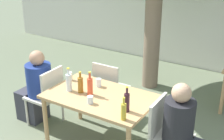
{
  "coord_description": "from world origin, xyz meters",
  "views": [
    {
      "loc": [
        2.02,
        -2.98,
        2.64
      ],
      "look_at": [
        0.0,
        0.3,
        1.01
      ],
      "focal_mm": 50.0,
      "sensor_mm": 36.0,
      "label": 1
    }
  ],
  "objects_px": {
    "oil_cruet_2": "(124,111)",
    "drinking_glass_2": "(70,76)",
    "patio_chair_0": "(48,93)",
    "patio_chair_2": "(109,87)",
    "dining_table_front": "(100,101)",
    "amber_bottle_4": "(80,84)",
    "drinking_glass_1": "(90,100)",
    "soda_bottle_0": "(90,86)",
    "wine_bottle_1": "(127,102)",
    "person_seated_0": "(36,90)",
    "person_seated_1": "(185,137)",
    "water_bottle_3": "(69,82)",
    "patio_chair_1": "(166,131)",
    "drinking_glass_0": "(99,83)"
  },
  "relations": [
    {
      "from": "patio_chair_1",
      "to": "drinking_glass_0",
      "type": "xyz_separation_m",
      "value": [
        -1.09,
        0.21,
        0.28
      ]
    },
    {
      "from": "person_seated_1",
      "to": "drinking_glass_1",
      "type": "distance_m",
      "value": 1.21
    },
    {
      "from": "person_seated_0",
      "to": "wine_bottle_1",
      "type": "relative_size",
      "value": 3.63
    },
    {
      "from": "patio_chair_0",
      "to": "oil_cruet_2",
      "type": "bearing_deg",
      "value": 76.81
    },
    {
      "from": "drinking_glass_0",
      "to": "drinking_glass_2",
      "type": "xyz_separation_m",
      "value": [
        -0.47,
        -0.04,
        0.0
      ]
    },
    {
      "from": "wine_bottle_1",
      "to": "water_bottle_3",
      "type": "bearing_deg",
      "value": 175.77
    },
    {
      "from": "dining_table_front",
      "to": "drinking_glass_0",
      "type": "distance_m",
      "value": 0.3
    },
    {
      "from": "dining_table_front",
      "to": "person_seated_0",
      "type": "height_order",
      "value": "person_seated_0"
    },
    {
      "from": "amber_bottle_4",
      "to": "drinking_glass_2",
      "type": "distance_m",
      "value": 0.44
    },
    {
      "from": "drinking_glass_0",
      "to": "drinking_glass_2",
      "type": "relative_size",
      "value": 0.95
    },
    {
      "from": "amber_bottle_4",
      "to": "drinking_glass_0",
      "type": "xyz_separation_m",
      "value": [
        0.1,
        0.27,
        -0.06
      ]
    },
    {
      "from": "dining_table_front",
      "to": "drinking_glass_2",
      "type": "relative_size",
      "value": 11.48
    },
    {
      "from": "patio_chair_2",
      "to": "wine_bottle_1",
      "type": "relative_size",
      "value": 2.88
    },
    {
      "from": "patio_chair_0",
      "to": "person_seated_1",
      "type": "height_order",
      "value": "person_seated_1"
    },
    {
      "from": "patio_chair_2",
      "to": "water_bottle_3",
      "type": "xyz_separation_m",
      "value": [
        -0.14,
        -0.77,
        0.35
      ]
    },
    {
      "from": "dining_table_front",
      "to": "wine_bottle_1",
      "type": "height_order",
      "value": "wine_bottle_1"
    },
    {
      "from": "drinking_glass_2",
      "to": "person_seated_1",
      "type": "bearing_deg",
      "value": -5.6
    },
    {
      "from": "patio_chair_2",
      "to": "drinking_glass_1",
      "type": "distance_m",
      "value": 1.0
    },
    {
      "from": "water_bottle_3",
      "to": "drinking_glass_2",
      "type": "height_order",
      "value": "water_bottle_3"
    },
    {
      "from": "patio_chair_1",
      "to": "wine_bottle_1",
      "type": "xyz_separation_m",
      "value": [
        -0.44,
        -0.17,
        0.35
      ]
    },
    {
      "from": "water_bottle_3",
      "to": "drinking_glass_0",
      "type": "height_order",
      "value": "water_bottle_3"
    },
    {
      "from": "patio_chair_0",
      "to": "drinking_glass_1",
      "type": "relative_size",
      "value": 9.45
    },
    {
      "from": "drinking_glass_1",
      "to": "soda_bottle_0",
      "type": "bearing_deg",
      "value": 125.41
    },
    {
      "from": "soda_bottle_0",
      "to": "oil_cruet_2",
      "type": "xyz_separation_m",
      "value": [
        0.67,
        -0.3,
        -0.02
      ]
    },
    {
      "from": "patio_chair_0",
      "to": "patio_chair_2",
      "type": "height_order",
      "value": "same"
    },
    {
      "from": "oil_cruet_2",
      "to": "water_bottle_3",
      "type": "relative_size",
      "value": 0.85
    },
    {
      "from": "patio_chair_0",
      "to": "amber_bottle_4",
      "type": "distance_m",
      "value": 0.75
    },
    {
      "from": "amber_bottle_4",
      "to": "patio_chair_1",
      "type": "bearing_deg",
      "value": 2.85
    },
    {
      "from": "water_bottle_3",
      "to": "amber_bottle_4",
      "type": "xyz_separation_m",
      "value": [
        0.16,
        0.04,
        -0.01
      ]
    },
    {
      "from": "patio_chair_1",
      "to": "patio_chair_0",
      "type": "bearing_deg",
      "value": 90.0
    },
    {
      "from": "soda_bottle_0",
      "to": "wine_bottle_1",
      "type": "relative_size",
      "value": 1.01
    },
    {
      "from": "water_bottle_3",
      "to": "drinking_glass_0",
      "type": "xyz_separation_m",
      "value": [
        0.26,
        0.32,
        -0.07
      ]
    },
    {
      "from": "person_seated_0",
      "to": "amber_bottle_4",
      "type": "height_order",
      "value": "person_seated_0"
    },
    {
      "from": "drinking_glass_2",
      "to": "drinking_glass_0",
      "type": "bearing_deg",
      "value": 4.56
    },
    {
      "from": "dining_table_front",
      "to": "person_seated_0",
      "type": "bearing_deg",
      "value": -180.0
    },
    {
      "from": "patio_chair_1",
      "to": "water_bottle_3",
      "type": "relative_size",
      "value": 2.81
    },
    {
      "from": "person_seated_1",
      "to": "wine_bottle_1",
      "type": "bearing_deg",
      "value": 104.11
    },
    {
      "from": "wine_bottle_1",
      "to": "drinking_glass_2",
      "type": "height_order",
      "value": "wine_bottle_1"
    },
    {
      "from": "patio_chair_2",
      "to": "drinking_glass_1",
      "type": "xyz_separation_m",
      "value": [
        0.3,
        -0.91,
        0.27
      ]
    },
    {
      "from": "soda_bottle_0",
      "to": "drinking_glass_0",
      "type": "relative_size",
      "value": 2.81
    },
    {
      "from": "patio_chair_0",
      "to": "drinking_glass_2",
      "type": "xyz_separation_m",
      "value": [
        0.3,
        0.18,
        0.28
      ]
    },
    {
      "from": "dining_table_front",
      "to": "drinking_glass_2",
      "type": "xyz_separation_m",
      "value": [
        -0.63,
        0.18,
        0.15
      ]
    },
    {
      "from": "dining_table_front",
      "to": "amber_bottle_4",
      "type": "distance_m",
      "value": 0.34
    },
    {
      "from": "soda_bottle_0",
      "to": "amber_bottle_4",
      "type": "relative_size",
      "value": 1.09
    },
    {
      "from": "wine_bottle_1",
      "to": "soda_bottle_0",
      "type": "bearing_deg",
      "value": 168.77
    },
    {
      "from": "water_bottle_3",
      "to": "amber_bottle_4",
      "type": "distance_m",
      "value": 0.17
    },
    {
      "from": "person_seated_0",
      "to": "wine_bottle_1",
      "type": "bearing_deg",
      "value": 84.16
    },
    {
      "from": "person_seated_1",
      "to": "water_bottle_3",
      "type": "height_order",
      "value": "person_seated_1"
    },
    {
      "from": "drinking_glass_1",
      "to": "patio_chair_0",
      "type": "bearing_deg",
      "value": 165.79
    },
    {
      "from": "oil_cruet_2",
      "to": "drinking_glass_2",
      "type": "height_order",
      "value": "oil_cruet_2"
    }
  ]
}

